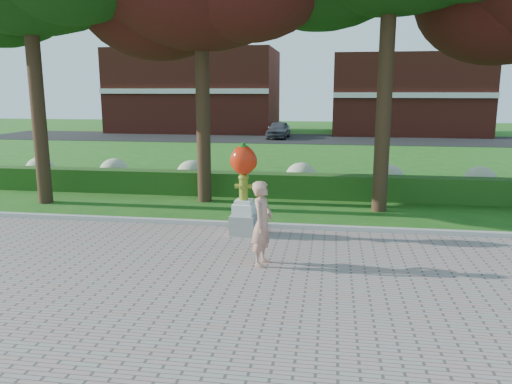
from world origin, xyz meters
TOP-DOWN VIEW (x-y plane):
  - ground at (0.00, 0.00)m, footprint 100.00×100.00m
  - walkway at (0.00, -4.00)m, footprint 40.00×14.00m
  - curb at (0.00, 3.00)m, footprint 40.00×0.18m
  - lawn_hedge at (0.00, 7.00)m, footprint 24.00×0.70m
  - hydrangea_row at (0.57, 8.00)m, footprint 20.10×1.10m
  - street at (0.00, 28.00)m, footprint 50.00×8.00m
  - building_left at (-10.00, 34.00)m, footprint 14.00×8.00m
  - building_right at (8.00, 34.00)m, footprint 12.00×8.00m
  - hydrant_sculpture at (-0.04, 2.28)m, footprint 0.66×0.65m
  - woman at (0.72, 0.17)m, footprint 0.52×0.70m
  - parked_car at (-2.00, 28.12)m, footprint 1.66×3.80m

SIDE VIEW (x-z plane):
  - ground at x=0.00m, z-range 0.00..0.00m
  - street at x=0.00m, z-range 0.00..0.02m
  - walkway at x=0.00m, z-range 0.00..0.04m
  - curb at x=0.00m, z-range 0.00..0.15m
  - lawn_hedge at x=0.00m, z-range 0.00..0.80m
  - hydrangea_row at x=0.57m, z-range 0.06..1.04m
  - parked_car at x=-2.00m, z-range 0.02..1.30m
  - woman at x=0.72m, z-range 0.04..1.77m
  - hydrant_sculpture at x=-0.04m, z-range 0.11..2.37m
  - building_right at x=8.00m, z-range 0.00..6.40m
  - building_left at x=-10.00m, z-range 0.00..7.00m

